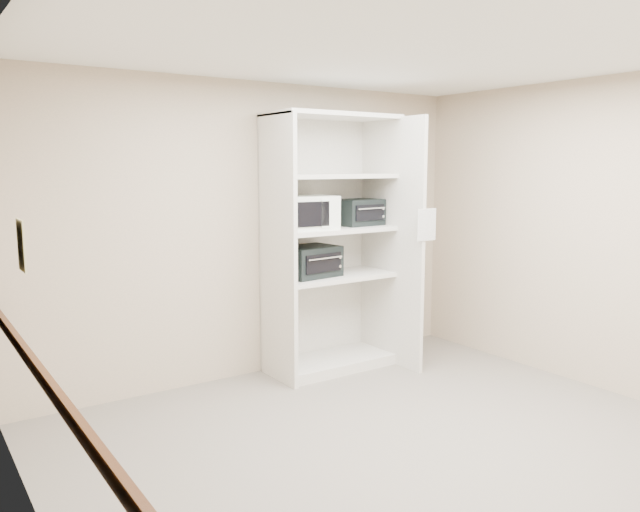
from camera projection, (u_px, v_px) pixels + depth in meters
floor at (400, 448)px, 4.33m from camera, size 4.50×4.00×0.01m
ceiling at (408, 45)px, 3.95m from camera, size 4.50×4.00×0.01m
wall_back at (258, 231)px, 5.77m from camera, size 4.50×0.02×2.70m
wall_left at (40, 295)px, 2.88m from camera, size 0.02×4.00×2.70m
wall_right at (598, 235)px, 5.40m from camera, size 0.02×4.00×2.70m
shelving_unit at (335, 252)px, 5.93m from camera, size 1.24×0.92×2.42m
microwave at (306, 213)px, 5.67m from camera, size 0.54×0.42×0.31m
toaster_oven_upper at (358, 212)px, 6.07m from camera, size 0.46×0.36×0.25m
toaster_oven_lower at (310, 261)px, 5.81m from camera, size 0.55×0.44×0.28m
paper_sign at (427, 225)px, 5.71m from camera, size 0.23×0.01×0.29m
chair_rail at (51, 388)px, 2.96m from camera, size 0.04×3.98×0.08m
wall_poster at (21, 245)px, 3.27m from camera, size 0.01×0.20×0.28m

